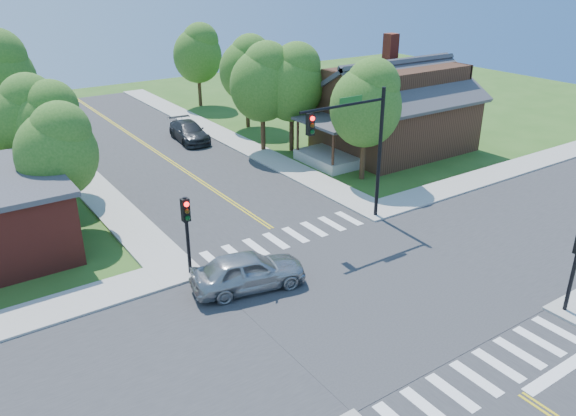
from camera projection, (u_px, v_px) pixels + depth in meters
ground at (367, 292)px, 24.00m from camera, size 100.00×100.00×0.00m
road_ns at (367, 292)px, 24.00m from camera, size 10.00×90.00×0.04m
road_ew at (367, 292)px, 23.99m from camera, size 90.00×10.00×0.04m
intersection_patch at (367, 292)px, 24.00m from camera, size 10.20×10.20×0.06m
sidewalk_ne at (384, 141)px, 44.10m from camera, size 40.00×40.00×0.14m
crosswalk_north at (286, 238)px, 28.67m from camera, size 8.85×2.00×0.01m
crosswalk_south at (487, 372)px, 19.30m from camera, size 8.85×2.00×0.01m
centerline at (367, 292)px, 23.99m from camera, size 0.30×90.00×0.01m
stop_bar at (567, 368)px, 19.55m from camera, size 4.60×0.45×0.09m
signal_mast_ne at (356, 137)px, 28.30m from camera, size 5.30×0.42×7.20m
signal_pole_nw at (187, 222)px, 24.26m from camera, size 0.34×0.42×3.80m
house_ne at (394, 105)px, 41.23m from camera, size 13.05×8.80×7.11m
tree_e_a at (367, 101)px, 34.58m from camera, size 4.57×4.34×7.76m
tree_e_b at (293, 81)px, 40.08m from camera, size 4.66×4.43×7.93m
tree_e_c at (248, 67)px, 46.10m from camera, size 4.55×4.32×7.73m
tree_e_d at (198, 52)px, 53.15m from camera, size 4.64×4.40×7.88m
tree_w_a at (58, 148)px, 27.82m from camera, size 4.04×3.83×6.86m
tree_w_b at (26, 117)px, 32.28m from camera, size 4.31×4.09×7.32m
tree_house at (263, 80)px, 39.92m from camera, size 4.71×4.48×8.01m
tree_bldg at (49, 122)px, 32.09m from camera, size 4.12×3.91×7.00m
car_silver at (248, 272)px, 23.97m from camera, size 4.00×5.73×1.68m
car_dgrey at (189, 132)px, 43.94m from camera, size 3.08×5.53×1.49m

